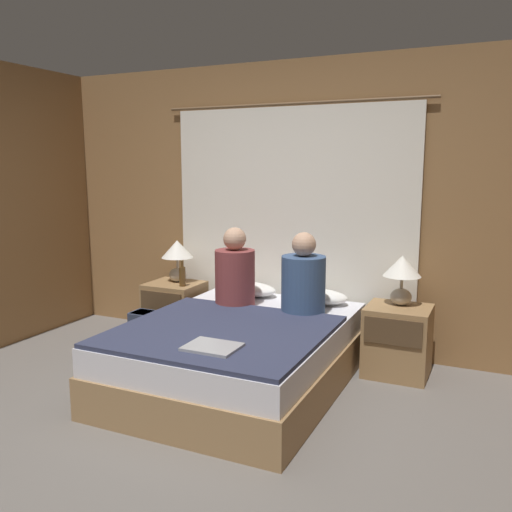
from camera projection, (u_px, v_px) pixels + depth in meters
The scene contains 16 objects.
ground_plane at pixel (164, 447), 3.14m from camera, with size 16.00×16.00×0.00m, color #66605B.
wall_back at pixel (293, 207), 4.79m from camera, with size 4.74×0.06×2.50m.
curtain_panel at pixel (290, 228), 4.76m from camera, with size 2.41×0.03×2.14m.
bed at pixel (240, 355), 3.99m from camera, with size 1.45×1.93×0.48m.
nightstand_left at pixel (175, 311), 5.03m from camera, with size 0.48×0.44×0.54m.
nightstand_right at pixel (397, 341), 4.19m from camera, with size 0.48×0.44×0.54m.
lamp_left at pixel (177, 254), 5.00m from camera, with size 0.29×0.29×0.39m.
lamp_right at pixel (402, 272), 4.16m from camera, with size 0.29×0.29×0.39m.
pillow_left at pixel (246, 289), 4.76m from camera, with size 0.55×0.31×0.12m.
pillow_right at pixel (315, 296), 4.50m from camera, with size 0.55×0.31×0.12m.
blanket_on_bed at pixel (222, 331), 3.70m from camera, with size 1.39×1.33×0.03m.
person_left_in_bed at pixel (235, 274), 4.39m from camera, with size 0.33×0.33×0.64m.
person_right_in_bed at pixel (303, 281), 4.15m from camera, with size 0.34×0.34×0.64m.
beer_bottle_on_left_stand at pixel (182, 276), 4.84m from camera, with size 0.06×0.06×0.23m.
laptop_on_bed at pixel (212, 347), 3.31m from camera, with size 0.33×0.26×0.02m.
backpack_on_floor at pixel (148, 330), 4.66m from camera, with size 0.29×0.20×0.37m.
Camera 1 is at (1.70, -2.42, 1.62)m, focal length 38.00 mm.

